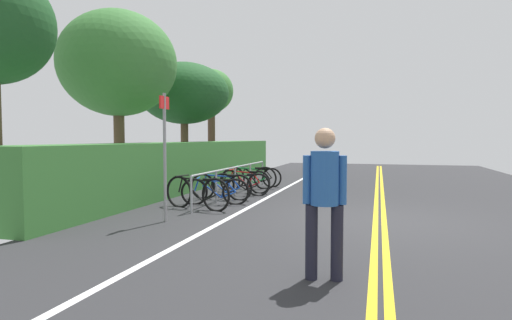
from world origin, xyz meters
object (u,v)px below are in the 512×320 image
object	(u,v)px
sign_post_near	(165,145)
bicycle_6	(257,177)
pedestrian	(325,193)
tree_extra	(211,93)
bicycle_2	(221,187)
bicycle_5	(249,178)
tree_mid	(118,64)
bicycle_0	(197,193)
bicycle_4	(245,181)
bicycle_3	(241,184)
bicycle_1	(215,191)
tree_far_right	(184,94)
bike_rack	(235,174)

from	to	relation	value
sign_post_near	bicycle_6	bearing A→B (deg)	-0.46
pedestrian	tree_extra	bearing A→B (deg)	26.87
bicycle_2	sign_post_near	xyz separation A→B (m)	(-3.09, -0.03, 1.13)
bicycle_5	tree_mid	size ratio (longest dim) A/B	0.34
bicycle_0	bicycle_4	bearing A→B (deg)	-2.66
bicycle_2	tree_mid	xyz separation A→B (m)	(0.01, 3.06, 3.33)
bicycle_3	sign_post_near	size ratio (longest dim) A/B	0.65
bicycle_1	bicycle_6	distance (m)	3.97
pedestrian	tree_far_right	distance (m)	11.34
tree_far_right	sign_post_near	bearing A→B (deg)	-157.29
sign_post_near	tree_far_right	xyz separation A→B (m)	(6.72, 2.81, 1.73)
bicycle_0	bicycle_4	size ratio (longest dim) A/B	1.07
bike_rack	bicycle_3	xyz separation A→B (m)	(0.03, -0.15, -0.29)
bicycle_4	bicycle_6	bearing A→B (deg)	2.84
bicycle_3	tree_extra	world-z (taller)	tree_extra
bicycle_0	bicycle_3	size ratio (longest dim) A/B	1.11
bike_rack	pedestrian	size ratio (longest dim) A/B	3.39
bicycle_1	bicycle_2	xyz separation A→B (m)	(0.84, 0.17, 0.02)
bicycle_4	tree_far_right	world-z (taller)	tree_far_right
bicycle_0	tree_far_right	xyz separation A→B (m)	(5.21, 2.80, 2.84)
bicycle_4	tree_far_right	size ratio (longest dim) A/B	0.39
bike_rack	sign_post_near	size ratio (longest dim) A/B	2.37
bicycle_1	bicycle_3	bearing A→B (deg)	-3.64
bicycle_3	tree_extra	distance (m)	8.75
bicycle_5	tree_extra	world-z (taller)	tree_extra
bicycle_1	pedestrian	world-z (taller)	pedestrian
bike_rack	bicycle_0	distance (m)	2.38
bicycle_6	bicycle_2	bearing A→B (deg)	178.52
pedestrian	tree_far_right	xyz separation A→B (m)	(9.26, 6.17, 2.21)
bicycle_5	sign_post_near	distance (m)	5.63
bicycle_2	tree_mid	bearing A→B (deg)	89.81
bicycle_6	pedestrian	distance (m)	9.39
tree_extra	bicycle_3	bearing A→B (deg)	-152.18
bicycle_0	tree_extra	bearing A→B (deg)	20.19
bicycle_6	sign_post_near	size ratio (longest dim) A/B	0.70
bicycle_5	tree_far_right	xyz separation A→B (m)	(1.20, 2.82, 2.85)
bicycle_1	tree_mid	world-z (taller)	tree_mid
bicycle_1	sign_post_near	bearing A→B (deg)	176.51
tree_mid	bike_rack	bearing A→B (deg)	-76.25
bicycle_0	bicycle_3	xyz separation A→B (m)	(2.40, -0.26, -0.05)
bike_rack	tree_mid	xyz separation A→B (m)	(-0.78, 3.18, 3.06)
bike_rack	bicycle_5	xyz separation A→B (m)	(1.64, 0.09, -0.26)
bicycle_0	tree_far_right	distance (m)	6.56
bicycle_0	tree_far_right	world-z (taller)	tree_far_right
bicycle_5	bicycle_6	distance (m)	0.70
bicycle_6	tree_mid	size ratio (longest dim) A/B	0.33
bicycle_0	bicycle_5	size ratio (longest dim) A/B	1.03
bicycle_0	tree_extra	size ratio (longest dim) A/B	0.37
bike_rack	tree_extra	xyz separation A→B (m)	(7.17, 3.61, 3.09)
tree_far_right	tree_extra	xyz separation A→B (m)	(4.32, 0.71, 0.49)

